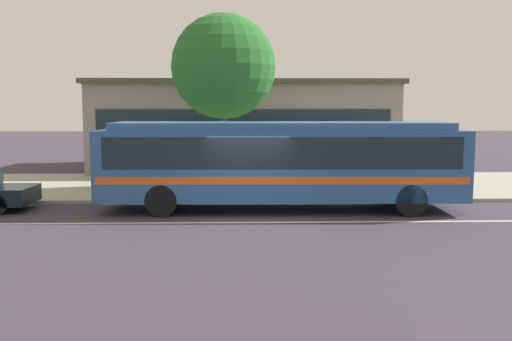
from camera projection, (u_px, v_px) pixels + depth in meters
ground_plane at (248, 217)px, 17.37m from camera, size 120.00×120.00×0.00m
sidewalk_slab at (246, 186)px, 23.84m from camera, size 60.00×8.00×0.12m
lane_stripe_center at (248, 222)px, 16.58m from camera, size 56.00×0.16×0.01m
transit_bus at (281, 159)px, 18.38m from camera, size 11.77×2.80×2.89m
pedestrian_waiting_near_sign at (331, 170)px, 20.88m from camera, size 0.46×0.46×1.62m
pedestrian_walking_along_curb at (257, 170)px, 20.59m from camera, size 0.48×0.48×1.66m
bus_stop_sign at (426, 155)px, 20.20m from camera, size 0.08×0.44×2.42m
street_tree_near_stop at (223, 67)px, 22.37m from camera, size 4.17×4.17×6.94m
station_building at (244, 125)px, 30.93m from camera, size 15.52×9.10×4.71m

